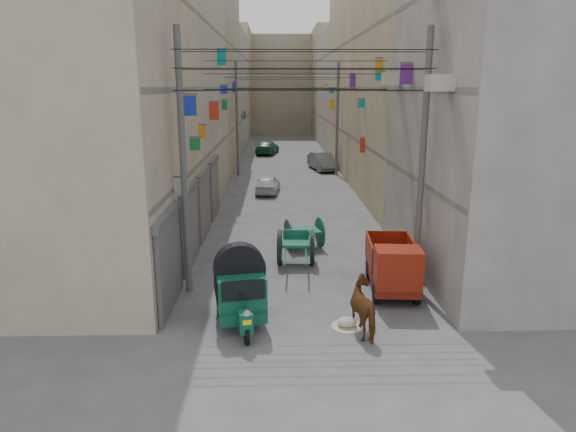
{
  "coord_description": "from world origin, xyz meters",
  "views": [
    {
      "loc": [
        -0.82,
        -9.32,
        6.3
      ],
      "look_at": [
        -0.45,
        6.5,
        2.3
      ],
      "focal_mm": 32.0,
      "sensor_mm": 36.0,
      "label": 1
    }
  ],
  "objects_px": {
    "mini_truck": "(394,270)",
    "distant_car_green": "(267,147)",
    "second_cart": "(304,232)",
    "feed_sack": "(347,322)",
    "auto_rickshaw": "(240,288)",
    "tonga_cart": "(296,246)",
    "horse": "(367,308)",
    "distant_car_white": "(268,184)",
    "distant_car_grey": "(322,161)"
  },
  "relations": [
    {
      "from": "tonga_cart",
      "to": "distant_car_grey",
      "type": "relative_size",
      "value": 0.71
    },
    {
      "from": "mini_truck",
      "to": "second_cart",
      "type": "height_order",
      "value": "mini_truck"
    },
    {
      "from": "auto_rickshaw",
      "to": "tonga_cart",
      "type": "distance_m",
      "value": 5.08
    },
    {
      "from": "second_cart",
      "to": "distant_car_green",
      "type": "bearing_deg",
      "value": 80.39
    },
    {
      "from": "tonga_cart",
      "to": "second_cart",
      "type": "bearing_deg",
      "value": 80.9
    },
    {
      "from": "mini_truck",
      "to": "feed_sack",
      "type": "xyz_separation_m",
      "value": [
        -1.71,
        -2.14,
        -0.7
      ]
    },
    {
      "from": "feed_sack",
      "to": "distant_car_white",
      "type": "xyz_separation_m",
      "value": [
        -2.4,
        18.06,
        0.43
      ]
    },
    {
      "from": "auto_rickshaw",
      "to": "horse",
      "type": "xyz_separation_m",
      "value": [
        3.35,
        -0.68,
        -0.31
      ]
    },
    {
      "from": "tonga_cart",
      "to": "horse",
      "type": "relative_size",
      "value": 1.73
    },
    {
      "from": "horse",
      "to": "tonga_cart",
      "type": "bearing_deg",
      "value": -86.24
    },
    {
      "from": "horse",
      "to": "distant_car_white",
      "type": "bearing_deg",
      "value": -94.25
    },
    {
      "from": "feed_sack",
      "to": "distant_car_white",
      "type": "height_order",
      "value": "distant_car_white"
    },
    {
      "from": "auto_rickshaw",
      "to": "second_cart",
      "type": "xyz_separation_m",
      "value": [
        2.11,
        6.67,
        -0.36
      ]
    },
    {
      "from": "auto_rickshaw",
      "to": "feed_sack",
      "type": "height_order",
      "value": "auto_rickshaw"
    },
    {
      "from": "horse",
      "to": "distant_car_white",
      "type": "height_order",
      "value": "horse"
    },
    {
      "from": "distant_car_grey",
      "to": "second_cart",
      "type": "bearing_deg",
      "value": -108.54
    },
    {
      "from": "auto_rickshaw",
      "to": "tonga_cart",
      "type": "bearing_deg",
      "value": 59.93
    },
    {
      "from": "second_cart",
      "to": "feed_sack",
      "type": "height_order",
      "value": "second_cart"
    },
    {
      "from": "feed_sack",
      "to": "horse",
      "type": "xyz_separation_m",
      "value": [
        0.47,
        -0.35,
        0.57
      ]
    },
    {
      "from": "tonga_cart",
      "to": "distant_car_green",
      "type": "bearing_deg",
      "value": 95.84
    },
    {
      "from": "distant_car_grey",
      "to": "horse",
      "type": "bearing_deg",
      "value": -104.02
    },
    {
      "from": "second_cart",
      "to": "distant_car_grey",
      "type": "height_order",
      "value": "distant_car_grey"
    },
    {
      "from": "mini_truck",
      "to": "distant_car_green",
      "type": "xyz_separation_m",
      "value": [
        -4.45,
        34.72,
        -0.2
      ]
    },
    {
      "from": "mini_truck",
      "to": "distant_car_green",
      "type": "height_order",
      "value": "mini_truck"
    },
    {
      "from": "auto_rickshaw",
      "to": "distant_car_green",
      "type": "height_order",
      "value": "auto_rickshaw"
    },
    {
      "from": "mini_truck",
      "to": "distant_car_green",
      "type": "relative_size",
      "value": 0.73
    },
    {
      "from": "auto_rickshaw",
      "to": "distant_car_green",
      "type": "distance_m",
      "value": 36.53
    },
    {
      "from": "tonga_cart",
      "to": "horse",
      "type": "bearing_deg",
      "value": -70.09
    },
    {
      "from": "second_cart",
      "to": "horse",
      "type": "relative_size",
      "value": 0.98
    },
    {
      "from": "auto_rickshaw",
      "to": "second_cart",
      "type": "distance_m",
      "value": 7.0
    },
    {
      "from": "tonga_cart",
      "to": "distant_car_grey",
      "type": "height_order",
      "value": "distant_car_grey"
    },
    {
      "from": "distant_car_white",
      "to": "tonga_cart",
      "type": "bearing_deg",
      "value": 100.68
    },
    {
      "from": "auto_rickshaw",
      "to": "mini_truck",
      "type": "distance_m",
      "value": 4.95
    },
    {
      "from": "second_cart",
      "to": "horse",
      "type": "xyz_separation_m",
      "value": [
        1.25,
        -7.35,
        0.05
      ]
    },
    {
      "from": "second_cart",
      "to": "feed_sack",
      "type": "bearing_deg",
      "value": -96.97
    },
    {
      "from": "auto_rickshaw",
      "to": "second_cart",
      "type": "relative_size",
      "value": 1.55
    },
    {
      "from": "mini_truck",
      "to": "horse",
      "type": "height_order",
      "value": "mini_truck"
    },
    {
      "from": "auto_rickshaw",
      "to": "distant_car_grey",
      "type": "xyz_separation_m",
      "value": [
        4.59,
        26.57,
        -0.35
      ]
    },
    {
      "from": "mini_truck",
      "to": "horse",
      "type": "xyz_separation_m",
      "value": [
        -1.25,
        -2.49,
        -0.13
      ]
    },
    {
      "from": "horse",
      "to": "distant_car_grey",
      "type": "distance_m",
      "value": 27.28
    },
    {
      "from": "tonga_cart",
      "to": "distant_car_green",
      "type": "xyz_separation_m",
      "value": [
        -1.55,
        31.75,
        -0.03
      ]
    },
    {
      "from": "auto_rickshaw",
      "to": "distant_car_green",
      "type": "xyz_separation_m",
      "value": [
        0.15,
        36.53,
        -0.39
      ]
    },
    {
      "from": "distant_car_green",
      "to": "horse",
      "type": "bearing_deg",
      "value": 104.37
    },
    {
      "from": "mini_truck",
      "to": "horse",
      "type": "relative_size",
      "value": 1.91
    },
    {
      "from": "mini_truck",
      "to": "distant_car_white",
      "type": "relative_size",
      "value": 0.97
    },
    {
      "from": "mini_truck",
      "to": "distant_car_green",
      "type": "bearing_deg",
      "value": 101.51
    },
    {
      "from": "auto_rickshaw",
      "to": "distant_car_green",
      "type": "bearing_deg",
      "value": 79.29
    },
    {
      "from": "mini_truck",
      "to": "distant_car_green",
      "type": "distance_m",
      "value": 35.01
    },
    {
      "from": "feed_sack",
      "to": "tonga_cart",
      "type": "bearing_deg",
      "value": 103.12
    },
    {
      "from": "tonga_cart",
      "to": "mini_truck",
      "type": "relative_size",
      "value": 0.91
    }
  ]
}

